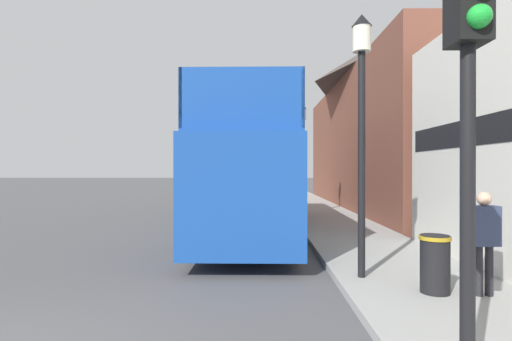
{
  "coord_description": "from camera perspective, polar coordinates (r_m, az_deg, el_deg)",
  "views": [
    {
      "loc": [
        3.16,
        -3.63,
        2.06
      ],
      "look_at": [
        3.06,
        8.79,
        2.02
      ],
      "focal_mm": 28.0,
      "sensor_mm": 36.0,
      "label": 1
    }
  ],
  "objects": [
    {
      "name": "ground_plane",
      "position": [
        24.92,
        -6.87,
        -4.57
      ],
      "size": [
        144.0,
        144.0,
        0.0
      ],
      "primitive_type": "plane",
      "color": "#4C4C4F"
    },
    {
      "name": "sidewalk",
      "position": [
        21.91,
        7.78,
        -5.04
      ],
      "size": [
        2.84,
        108.0,
        0.14
      ],
      "color": "#999993",
      "rests_on": "ground_plane"
    },
    {
      "name": "brick_terrace_rear",
      "position": [
        22.68,
        19.11,
        6.84
      ],
      "size": [
        6.0,
        19.31,
        9.4
      ],
      "color": "brown",
      "rests_on": "ground_plane"
    },
    {
      "name": "tour_bus",
      "position": [
        13.17,
        -0.83,
        -0.87
      ],
      "size": [
        2.65,
        11.22,
        4.09
      ],
      "rotation": [
        0.0,
        0.0,
        -0.01
      ],
      "color": "#19479E",
      "rests_on": "ground_plane"
    },
    {
      "name": "parked_car_ahead_of_bus",
      "position": [
        21.49,
        1.05,
        -3.6
      ],
      "size": [
        2.0,
        4.68,
        1.39
      ],
      "rotation": [
        0.0,
        0.0,
        0.05
      ],
      "color": "maroon",
      "rests_on": "ground_plane"
    },
    {
      "name": "pedestrian_second",
      "position": [
        7.03,
        29.79,
        -7.78
      ],
      "size": [
        0.41,
        0.23,
        1.58
      ],
      "color": "#232328",
      "rests_on": "sidewalk"
    },
    {
      "name": "traffic_signal",
      "position": [
        3.81,
        28.2,
        13.23
      ],
      "size": [
        0.28,
        0.42,
        3.8
      ],
      "color": "black",
      "rests_on": "sidewalk"
    },
    {
      "name": "lamp_post_nearest",
      "position": [
        7.46,
        14.86,
        10.28
      ],
      "size": [
        0.35,
        0.35,
        4.68
      ],
      "color": "black",
      "rests_on": "sidewalk"
    },
    {
      "name": "lamp_post_second",
      "position": [
        17.19,
        6.63,
        4.63
      ],
      "size": [
        0.35,
        0.35,
        4.72
      ],
      "color": "black",
      "rests_on": "sidewalk"
    },
    {
      "name": "litter_bin",
      "position": [
        6.94,
        24.2,
        -11.84
      ],
      "size": [
        0.48,
        0.48,
        0.9
      ],
      "color": "black",
      "rests_on": "sidewalk"
    }
  ]
}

